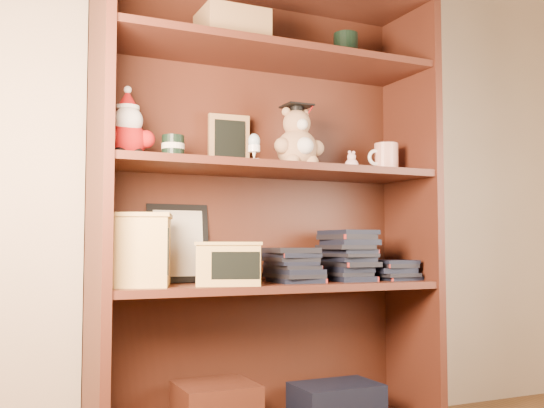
# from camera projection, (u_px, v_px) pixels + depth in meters

# --- Properties ---
(bookcase) EXTENTS (1.20, 0.35, 1.60)m
(bookcase) POSITION_uv_depth(u_px,v_px,m) (265.00, 217.00, 2.23)
(bookcase) COLOR #4A2115
(bookcase) RESTS_ON ground
(shelf_lower) EXTENTS (1.14, 0.33, 0.02)m
(shelf_lower) POSITION_uv_depth(u_px,v_px,m) (272.00, 287.00, 2.17)
(shelf_lower) COLOR #4A2115
(shelf_lower) RESTS_ON ground
(shelf_upper) EXTENTS (1.14, 0.33, 0.02)m
(shelf_upper) POSITION_uv_depth(u_px,v_px,m) (272.00, 170.00, 2.19)
(shelf_upper) COLOR #4A2115
(shelf_upper) RESTS_ON ground
(santa_plush) EXTENTS (0.17, 0.12, 0.24)m
(santa_plush) POSITION_uv_depth(u_px,v_px,m) (127.00, 131.00, 1.99)
(santa_plush) COLOR #A50F0F
(santa_plush) RESTS_ON shelf_upper
(teachers_tin) EXTENTS (0.07, 0.07, 0.08)m
(teachers_tin) POSITION_uv_depth(u_px,v_px,m) (173.00, 148.00, 2.05)
(teachers_tin) COLOR black
(teachers_tin) RESTS_ON shelf_upper
(chalkboard_plaque) EXTENTS (0.15, 0.08, 0.19)m
(chalkboard_plaque) POSITION_uv_depth(u_px,v_px,m) (229.00, 143.00, 2.26)
(chalkboard_plaque) COLOR #9E7547
(chalkboard_plaque) RESTS_ON shelf_upper
(egg_cup) EXTENTS (0.05, 0.05, 0.10)m
(egg_cup) POSITION_uv_depth(u_px,v_px,m) (254.00, 147.00, 2.09)
(egg_cup) COLOR white
(egg_cup) RESTS_ON shelf_upper
(grad_teddy_bear) EXTENTS (0.19, 0.16, 0.23)m
(grad_teddy_bear) POSITION_uv_depth(u_px,v_px,m) (298.00, 143.00, 2.23)
(grad_teddy_bear) COLOR tan
(grad_teddy_bear) RESTS_ON shelf_upper
(pink_figurine) EXTENTS (0.05, 0.05, 0.08)m
(pink_figurine) POSITION_uv_depth(u_px,v_px,m) (352.00, 163.00, 2.33)
(pink_figurine) COLOR beige
(pink_figurine) RESTS_ON shelf_upper
(teacher_mug) EXTENTS (0.13, 0.09, 0.11)m
(teacher_mug) POSITION_uv_depth(u_px,v_px,m) (386.00, 158.00, 2.39)
(teacher_mug) COLOR silver
(teacher_mug) RESTS_ON shelf_upper
(certificate_frame) EXTENTS (0.22, 0.06, 0.27)m
(certificate_frame) POSITION_uv_depth(u_px,v_px,m) (178.00, 243.00, 2.18)
(certificate_frame) COLOR black
(certificate_frame) RESTS_ON shelf_lower
(treats_box) EXTENTS (0.26, 0.26, 0.23)m
(treats_box) POSITION_uv_depth(u_px,v_px,m) (137.00, 249.00, 1.98)
(treats_box) COLOR tan
(treats_box) RESTS_ON shelf_lower
(pencils_box) EXTENTS (0.25, 0.21, 0.14)m
(pencils_box) POSITION_uv_depth(u_px,v_px,m) (228.00, 263.00, 2.03)
(pencils_box) COLOR tan
(pencils_box) RESTS_ON shelf_lower
(book_stack_left) EXTENTS (0.14, 0.20, 0.13)m
(book_stack_left) POSITION_uv_depth(u_px,v_px,m) (293.00, 264.00, 2.20)
(book_stack_left) COLOR black
(book_stack_left) RESTS_ON shelf_lower
(book_stack_mid) EXTENTS (0.14, 0.20, 0.18)m
(book_stack_mid) POSITION_uv_depth(u_px,v_px,m) (347.00, 256.00, 2.30)
(book_stack_mid) COLOR black
(book_stack_mid) RESTS_ON shelf_lower
(book_stack_right) EXTENTS (0.14, 0.20, 0.08)m
(book_stack_right) POSITION_uv_depth(u_px,v_px,m) (389.00, 269.00, 2.37)
(book_stack_right) COLOR black
(book_stack_right) RESTS_ON shelf_lower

